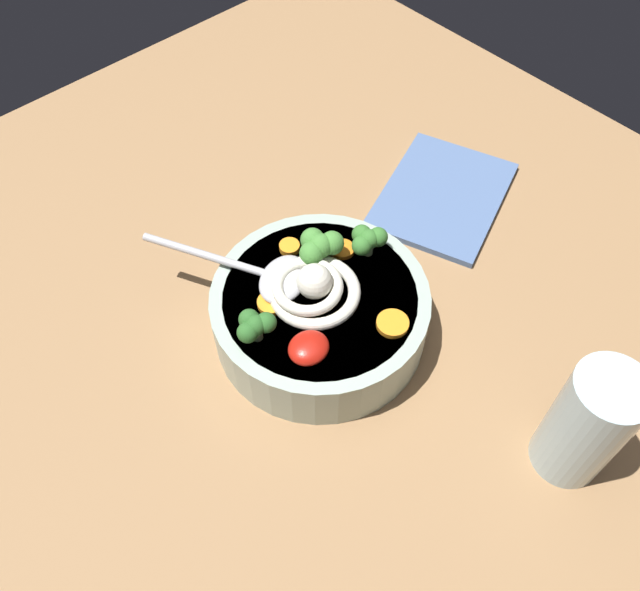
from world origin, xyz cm
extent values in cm
cube|color=#936D47|center=(0.00, 0.00, 1.29)|extent=(107.89, 107.89, 2.59)
cylinder|color=#9EB2A3|center=(-3.35, -0.71, 5.54)|extent=(21.05, 21.05, 5.90)
cylinder|color=#B27A33|center=(-3.35, -0.71, 5.77)|extent=(18.53, 18.53, 5.43)
torus|color=silver|center=(-3.01, -1.08, 9.09)|extent=(8.68, 8.68, 1.20)
torus|color=silver|center=(-2.45, -1.46, 10.04)|extent=(9.30, 9.30, 1.08)
sphere|color=silver|center=(-3.01, -1.08, 10.64)|extent=(3.37, 3.37, 3.37)
ellipsoid|color=#B7B7BC|center=(-1.71, -4.01, 9.29)|extent=(7.33, 6.61, 1.60)
cylinder|color=#B7B7BC|center=(1.63, -10.73, 9.29)|extent=(7.39, 13.79, 0.80)
ellipsoid|color=#B2190F|center=(1.66, 3.26, 9.35)|extent=(3.81, 3.43, 1.72)
cylinder|color=#7A9E60|center=(-6.17, -3.67, 9.13)|extent=(1.20, 1.20, 1.28)
sphere|color=#478938|center=(-6.17, -3.67, 10.95)|extent=(2.35, 2.35, 2.35)
sphere|color=#478938|center=(-5.00, -3.67, 10.73)|extent=(2.35, 2.35, 2.35)
sphere|color=#478938|center=(-7.24, -3.25, 10.84)|extent=(2.35, 2.35, 2.35)
sphere|color=#478938|center=(-6.17, -4.85, 10.78)|extent=(2.35, 2.35, 2.35)
cylinder|color=#7A9E60|center=(-10.39, -1.38, 9.02)|extent=(1.00, 1.00, 1.07)
sphere|color=#38752D|center=(-10.39, -1.38, 10.54)|extent=(1.96, 1.96, 1.96)
sphere|color=#38752D|center=(-9.41, -1.38, 10.36)|extent=(1.96, 1.96, 1.96)
sphere|color=#38752D|center=(-11.28, -1.02, 10.45)|extent=(1.96, 1.96, 1.96)
sphere|color=#38752D|center=(-10.39, -2.36, 10.40)|extent=(1.96, 1.96, 1.96)
cylinder|color=#7A9E60|center=(3.97, -1.08, 9.01)|extent=(0.97, 0.97, 1.04)
sphere|color=#2D6628|center=(3.97, -1.08, 10.49)|extent=(1.91, 1.91, 1.91)
sphere|color=#2D6628|center=(4.92, -1.08, 10.31)|extent=(1.91, 1.91, 1.91)
sphere|color=#2D6628|center=(3.10, -0.73, 10.40)|extent=(1.91, 1.91, 1.91)
sphere|color=#2D6628|center=(3.97, -2.04, 10.35)|extent=(1.91, 1.91, 1.91)
cylinder|color=orange|center=(-8.70, -3.26, 8.73)|extent=(2.42, 2.42, 0.48)
cylinder|color=orange|center=(-4.99, -6.97, 8.83)|extent=(2.05, 2.05, 0.68)
cylinder|color=orange|center=(0.68, -3.01, 8.76)|extent=(2.70, 2.70, 0.54)
cylinder|color=orange|center=(-5.94, 6.24, 8.76)|extent=(2.99, 2.99, 0.54)
cylinder|color=silver|center=(-10.27, 23.95, 9.05)|extent=(6.17, 6.17, 12.93)
cube|color=#4C6693|center=(-26.65, -4.64, 2.99)|extent=(21.03, 18.50, 0.80)
camera|label=1|loc=(21.37, 26.15, 58.44)|focal=36.84mm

